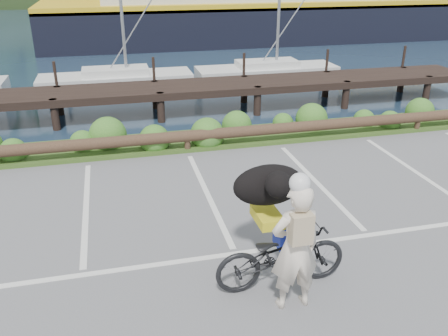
# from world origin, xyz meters

# --- Properties ---
(ground) EXTENTS (72.00, 72.00, 0.00)m
(ground) POSITION_xyz_m (0.00, 0.00, 0.00)
(ground) COLOR #5B5B5E
(vegetation_strip) EXTENTS (34.00, 1.60, 0.10)m
(vegetation_strip) POSITION_xyz_m (0.00, 5.30, 0.05)
(vegetation_strip) COLOR #3D5B21
(vegetation_strip) RESTS_ON ground
(log_rail) EXTENTS (32.00, 0.30, 0.60)m
(log_rail) POSITION_xyz_m (0.00, 4.60, 0.00)
(log_rail) COLOR #443021
(log_rail) RESTS_ON ground
(bicycle) EXTENTS (2.12, 0.78, 1.11)m
(bicycle) POSITION_xyz_m (0.47, -1.39, 0.55)
(bicycle) COLOR black
(bicycle) RESTS_ON ground
(cyclist) EXTENTS (0.74, 0.49, 2.00)m
(cyclist) POSITION_xyz_m (0.48, -1.88, 1.00)
(cyclist) COLOR silver
(cyclist) RESTS_ON ground
(dog) EXTENTS (0.60, 1.19, 0.68)m
(dog) POSITION_xyz_m (0.45, -0.71, 1.45)
(dog) COLOR black
(dog) RESTS_ON bicycle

